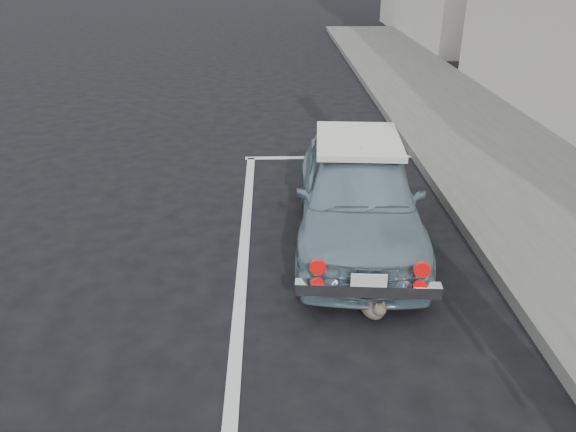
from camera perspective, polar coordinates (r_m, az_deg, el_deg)
name	(u,v)px	position (r m, az deg, el deg)	size (l,w,h in m)	color
pline_front	(334,157)	(9.56, 4.70, 5.97)	(3.00, 0.12, 0.01)	silver
pline_side	(243,265)	(6.34, -4.63, -5.03)	(0.12, 7.00, 0.01)	silver
retro_coupe	(358,193)	(6.68, 7.10, 2.37)	(1.70, 3.64, 1.20)	#748F9F
cat	(373,307)	(5.52, 8.61, -9.09)	(0.30, 0.47, 0.26)	#6E6153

